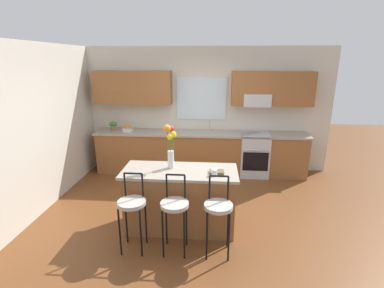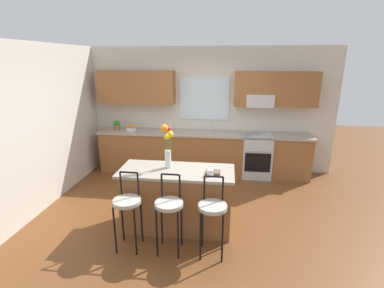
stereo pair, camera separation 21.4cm
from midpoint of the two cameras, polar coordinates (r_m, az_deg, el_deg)
The scene contains 15 objects.
ground_plane at distance 4.86m, azimuth -0.70°, elevation -13.30°, with size 14.00×14.00×0.00m, color brown.
wall_left at distance 5.48m, azimuth -28.20°, elevation 3.34°, with size 0.12×4.60×2.70m, color beige.
back_wall_assembly at distance 6.26m, azimuth 1.13°, elevation 8.20°, with size 5.60×0.50×2.70m.
counter_run at distance 6.22m, azimuth 0.72°, elevation -1.71°, with size 4.56×0.64×0.92m.
sink_faucet at distance 6.19m, azimuth 2.59°, elevation 3.90°, with size 0.02×0.13×0.23m.
oven_range at distance 6.24m, azimuth 11.39°, elevation -2.06°, with size 0.60×0.64×0.92m.
kitchen_island at distance 4.24m, azimuth -3.89°, elevation -11.02°, with size 1.64×0.69×0.92m.
bar_stool_near at distance 3.80m, azimuth -13.62°, elevation -12.05°, with size 0.36×0.36×1.04m.
bar_stool_middle at distance 3.67m, azimuth -5.22°, elevation -12.67°, with size 0.36×0.36×1.04m.
bar_stool_far at distance 3.63m, azimuth 3.61°, elevation -13.03°, with size 0.36×0.36×1.04m.
flower_vase at distance 4.02m, azimuth -5.92°, elevation 0.26°, with size 0.18×0.15×0.64m.
mug_ceramic at distance 3.84m, azimuth 2.92°, elevation -5.77°, with size 0.08×0.08×0.09m, color silver.
cookbook at distance 3.94m, azimuth 3.44°, elevation -5.65°, with size 0.20×0.15×0.03m, color brown.
fruit_bowl_oranges at distance 6.39m, azimuth -13.78°, elevation 2.93°, with size 0.24×0.24×0.13m.
potted_plant_small at distance 6.48m, azimuth -16.52°, elevation 3.62°, with size 0.18×0.12×0.22m.
Camera 1 is at (0.28, -4.20, 2.43)m, focal length 26.47 mm.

